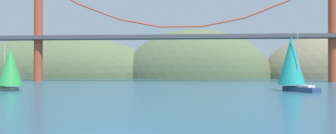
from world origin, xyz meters
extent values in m
ellipsoid|color=#6B664C|center=(60.00, 135.00, 0.00)|extent=(55.13, 44.00, 37.27)
ellipsoid|color=#4C5B3D|center=(5.00, 135.00, 0.00)|extent=(64.13, 44.00, 42.22)
ellipsoid|color=#4C5B3D|center=(-55.00, 135.00, 0.00)|extent=(89.11, 44.00, 37.80)
cylinder|color=#A34228|center=(-47.11, 95.00, 16.58)|extent=(2.80, 2.80, 33.16)
cylinder|color=#A34228|center=(47.11, 95.00, 16.58)|extent=(2.80, 2.80, 33.16)
cube|color=#47474C|center=(0.00, 95.00, 14.24)|extent=(130.21, 6.00, 1.20)
cylinder|color=#A34228|center=(-26.92, 95.00, 22.76)|extent=(13.64, 0.50, 5.67)
cylinder|color=#A34228|center=(-13.46, 95.00, 18.87)|extent=(13.55, 0.50, 3.09)
cylinder|color=#A34228|center=(0.00, 95.00, 17.57)|extent=(13.46, 0.50, 0.50)
cylinder|color=#A34228|center=(13.46, 95.00, 18.87)|extent=(13.55, 0.50, 3.09)
cylinder|color=#A34228|center=(26.92, 95.00, 22.76)|extent=(13.64, 0.50, 5.67)
cube|color=navy|center=(23.30, 44.39, 0.42)|extent=(4.91, 7.87, 0.84)
cube|color=beige|center=(23.87, 43.12, 1.02)|extent=(2.33, 2.86, 0.36)
cylinder|color=#B2B2B7|center=(22.98, 45.10, 6.11)|extent=(0.14, 0.14, 10.53)
cone|color=teal|center=(22.28, 46.67, 5.55)|extent=(6.31, 6.31, 8.82)
cube|color=#B7B2A8|center=(-31.42, 44.54, 0.29)|extent=(6.68, 3.70, 0.58)
cylinder|color=#B2B2B7|center=(-30.81, 44.36, 4.65)|extent=(0.14, 0.14, 8.14)
cone|color=green|center=(-29.47, 43.95, 4.52)|extent=(5.52, 5.52, 7.28)
camera|label=1|loc=(5.09, -20.91, 3.97)|focal=38.83mm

